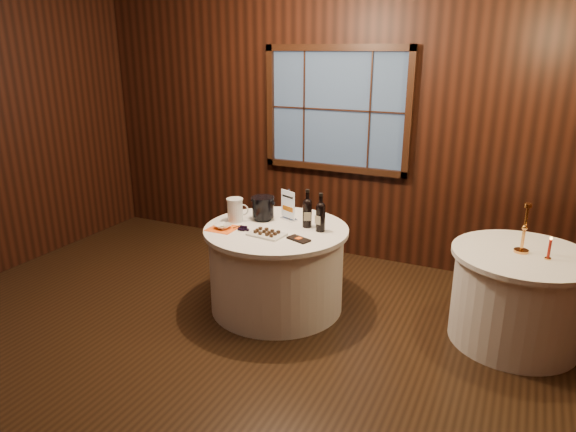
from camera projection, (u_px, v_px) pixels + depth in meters
The scene contains 16 objects.
ground at pixel (218, 362), 3.91m from camera, with size 6.00×6.00×0.00m, color black.
back_wall at pixel (337, 119), 5.56m from camera, with size 6.00×0.10×3.00m.
main_table at pixel (277, 267), 4.65m from camera, with size 1.28×1.28×0.77m.
side_table at pixel (517, 297), 4.09m from camera, with size 1.08×1.08×0.77m.
sign_stand at pixel (289, 210), 4.70m from camera, with size 0.17×0.14×0.29m.
port_bottle_left at pixel (307, 211), 4.50m from camera, with size 0.08×0.10×0.34m.
port_bottle_right at pixel (321, 215), 4.40m from camera, with size 0.08×0.09×0.34m.
ice_bucket at pixel (263, 208), 4.71m from camera, with size 0.21×0.21×0.22m.
chocolate_plate at pixel (267, 233), 4.34m from camera, with size 0.32×0.24×0.04m.
chocolate_box at pixel (299, 239), 4.24m from camera, with size 0.19×0.10×0.02m, color black.
grape_bunch at pixel (243, 228), 4.46m from camera, with size 0.17×0.07×0.04m.
glass_pitcher at pixel (235, 210), 4.66m from camera, with size 0.20×0.15×0.22m.
orange_napkin at pixel (223, 228), 4.51m from camera, with size 0.24×0.24×0.00m, color #FC5D15.
cracker_bowl at pixel (223, 226), 4.50m from camera, with size 0.14×0.14×0.03m, color silver.
brass_candlestick at pixel (524, 235), 3.94m from camera, with size 0.11×0.11×0.40m.
red_candle at pixel (549, 250), 3.83m from camera, with size 0.05×0.05×0.18m.
Camera 1 is at (1.92, -2.82, 2.28)m, focal length 32.00 mm.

